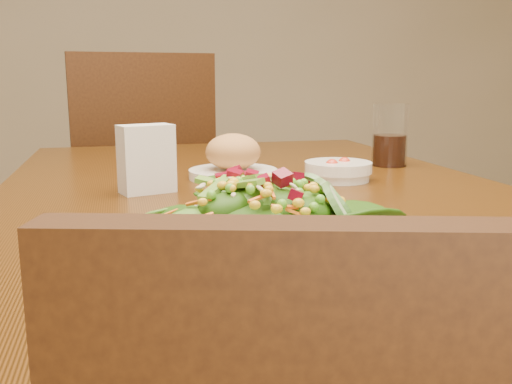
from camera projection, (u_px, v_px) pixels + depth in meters
dining_table at (260, 245)px, 1.02m from camera, size 0.90×1.40×0.75m
chair_far at (141, 198)px, 1.94m from camera, size 0.53×0.53×1.01m
salad_plate at (269, 223)px, 0.65m from camera, size 0.30×0.30×0.09m
bread_plate at (233, 160)px, 1.10m from camera, size 0.17×0.17×0.09m
tomato_bowl at (338, 171)px, 1.08m from camera, size 0.13×0.13×0.04m
drinking_glass at (390, 139)px, 1.25m from camera, size 0.08×0.08×0.14m
napkin_holder at (146, 157)px, 0.96m from camera, size 0.10×0.07×0.11m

